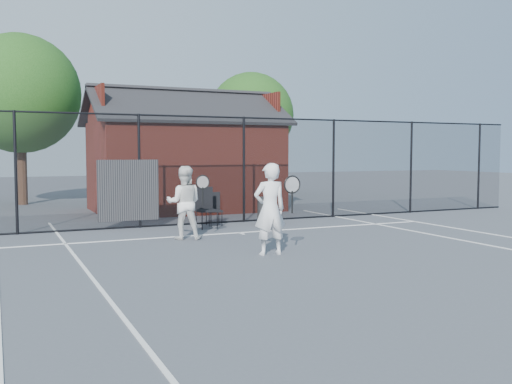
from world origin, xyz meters
name	(u,v)px	position (x,y,z in m)	size (l,w,h in m)	color
ground	(298,252)	(0.00, 0.00, 0.00)	(80.00, 80.00, 0.00)	#4B4F56
court_lines	(333,264)	(0.00, -1.32, 0.01)	(11.02, 18.00, 0.01)	white
fence	(200,172)	(-0.30, 5.00, 1.45)	(22.04, 3.00, 3.00)	black
clubhouse	(184,163)	(0.50, 9.00, 1.61)	(6.50, 4.36, 4.19)	maroon
tree_left	(20,94)	(-4.50, 13.50, 4.19)	(4.48, 4.48, 6.44)	black
tree_right	(251,115)	(5.50, 14.50, 3.71)	(3.97, 3.97, 5.70)	black
player_front	(270,209)	(-0.63, -0.02, 0.90)	(0.81, 0.60, 1.79)	white
player_back	(184,203)	(-1.54, 2.60, 0.84)	(0.99, 0.87, 1.68)	white
chair_left	(214,209)	(-0.06, 4.60, 0.44)	(0.42, 0.44, 0.88)	black
chair_right	(207,208)	(-0.45, 4.10, 0.53)	(0.51, 0.53, 1.05)	black
waste_bin	(267,211)	(1.30, 4.10, 0.38)	(0.52, 0.52, 0.77)	#262626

